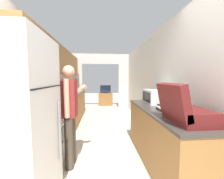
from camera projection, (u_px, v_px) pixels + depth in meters
wall_left at (49, 73)px, 3.25m from camera, size 0.38×7.77×2.50m
wall_right at (159, 85)px, 3.10m from camera, size 0.06×7.77×2.50m
wall_far_with_doorway at (101, 77)px, 6.26m from camera, size 2.96×0.06×2.50m
counter_left at (69, 110)px, 4.14m from camera, size 0.62×4.13×0.90m
counter_right at (162, 136)px, 2.25m from camera, size 0.62×1.99×0.90m
refrigerator at (12, 127)px, 1.38m from camera, size 0.77×0.77×1.83m
range_oven at (48, 131)px, 2.47m from camera, size 0.66×0.72×1.04m
person at (70, 113)px, 2.15m from camera, size 0.51×0.38×1.60m
suitcase at (183, 110)px, 1.55m from camera, size 0.47×0.56×0.45m
microwave at (156, 97)px, 2.70m from camera, size 0.39×0.48×0.27m
book_stack at (166, 108)px, 2.14m from camera, size 0.25×0.30×0.08m
tv_cabinet at (105, 99)px, 7.11m from camera, size 0.72×0.42×0.65m
television at (105, 89)px, 7.02m from camera, size 0.53×0.16×0.39m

